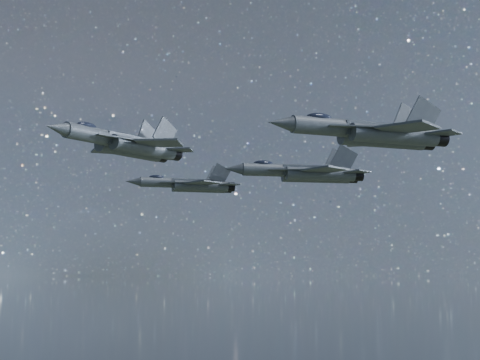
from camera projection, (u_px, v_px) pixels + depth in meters
jet_lead at (127, 144)px, 79.91m from camera, size 18.89×12.68×4.77m
jet_left at (191, 185)px, 100.02m from camera, size 15.35×10.20×3.91m
jet_right at (374, 133)px, 73.69m from camera, size 20.23×13.74×5.09m
jet_slot at (307, 173)px, 100.60m from camera, size 19.66×12.89×5.06m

